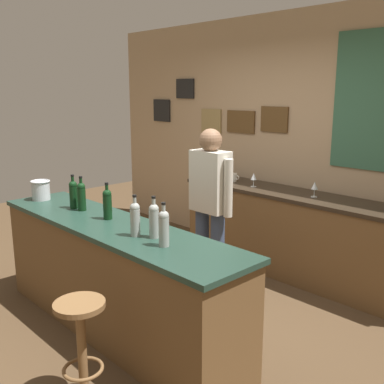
% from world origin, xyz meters
% --- Properties ---
extents(ground_plane, '(10.00, 10.00, 0.00)m').
position_xyz_m(ground_plane, '(0.00, 0.00, 0.00)').
color(ground_plane, '#4C3823').
extents(back_wall, '(6.00, 0.09, 2.80)m').
position_xyz_m(back_wall, '(0.02, 2.03, 1.42)').
color(back_wall, tan).
rests_on(back_wall, ground_plane).
extents(bar_counter, '(2.65, 0.60, 0.92)m').
position_xyz_m(bar_counter, '(0.00, -0.40, 0.46)').
color(bar_counter, brown).
rests_on(bar_counter, ground_plane).
extents(side_counter, '(2.81, 0.56, 0.90)m').
position_xyz_m(side_counter, '(0.40, 1.65, 0.45)').
color(side_counter, brown).
rests_on(side_counter, ground_plane).
extents(bartender, '(0.52, 0.21, 1.62)m').
position_xyz_m(bartender, '(0.12, 0.60, 0.94)').
color(bartender, '#384766').
rests_on(bartender, ground_plane).
extents(bar_stool, '(0.32, 0.32, 0.68)m').
position_xyz_m(bar_stool, '(0.59, -1.05, 0.46)').
color(bar_stool, brown).
rests_on(bar_stool, ground_plane).
extents(wine_bottle_a, '(0.07, 0.07, 0.31)m').
position_xyz_m(wine_bottle_a, '(-0.64, -0.37, 1.06)').
color(wine_bottle_a, black).
rests_on(wine_bottle_a, bar_counter).
extents(wine_bottle_b, '(0.07, 0.07, 0.31)m').
position_xyz_m(wine_bottle_b, '(-0.52, -0.36, 1.06)').
color(wine_bottle_b, black).
rests_on(wine_bottle_b, bar_counter).
extents(wine_bottle_c, '(0.07, 0.07, 0.31)m').
position_xyz_m(wine_bottle_c, '(-0.13, -0.35, 1.06)').
color(wine_bottle_c, black).
rests_on(wine_bottle_c, bar_counter).
extents(wine_bottle_d, '(0.07, 0.07, 0.31)m').
position_xyz_m(wine_bottle_d, '(0.38, -0.45, 1.06)').
color(wine_bottle_d, '#999E99').
rests_on(wine_bottle_d, bar_counter).
extents(wine_bottle_e, '(0.07, 0.07, 0.31)m').
position_xyz_m(wine_bottle_e, '(0.50, -0.37, 1.06)').
color(wine_bottle_e, '#999E99').
rests_on(wine_bottle_e, bar_counter).
extents(wine_bottle_f, '(0.07, 0.07, 0.31)m').
position_xyz_m(wine_bottle_f, '(0.69, -0.44, 1.06)').
color(wine_bottle_f, '#999E99').
rests_on(wine_bottle_f, bar_counter).
extents(ice_bucket, '(0.19, 0.19, 0.19)m').
position_xyz_m(ice_bucket, '(-1.15, -0.43, 1.02)').
color(ice_bucket, '#B7BABF').
rests_on(ice_bucket, bar_counter).
extents(wine_glass_a, '(0.07, 0.07, 0.16)m').
position_xyz_m(wine_glass_a, '(-0.16, 1.59, 1.01)').
color(wine_glass_a, silver).
rests_on(wine_glass_a, side_counter).
extents(wine_glass_b, '(0.07, 0.07, 0.16)m').
position_xyz_m(wine_glass_b, '(0.57, 1.64, 1.01)').
color(wine_glass_b, silver).
rests_on(wine_glass_b, side_counter).
extents(coffee_mug, '(0.12, 0.08, 0.09)m').
position_xyz_m(coffee_mug, '(-0.52, 1.66, 0.95)').
color(coffee_mug, silver).
rests_on(coffee_mug, side_counter).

